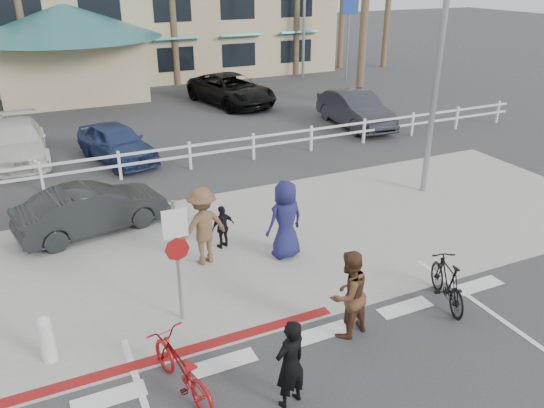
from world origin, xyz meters
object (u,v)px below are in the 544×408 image
bike_red (181,368)px  car_white_sedan (92,209)px  bike_black (447,282)px  sign_post (177,256)px

bike_red → car_white_sedan: car_white_sedan is taller
bike_black → car_white_sedan: 9.03m
sign_post → bike_red: 2.24m
sign_post → bike_black: bearing=-19.1°
bike_red → bike_black: bike_black is taller
sign_post → car_white_sedan: 4.96m
sign_post → bike_red: sign_post is taller
bike_red → sign_post: bearing=-119.3°
bike_black → bike_red: bearing=21.6°
sign_post → car_white_sedan: (-1.02, 4.78, -0.81)m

